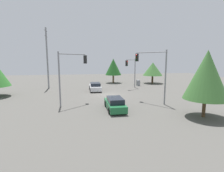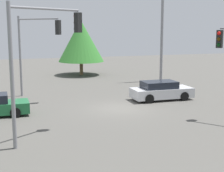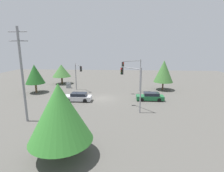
{
  "view_description": "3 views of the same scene",
  "coord_description": "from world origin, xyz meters",
  "px_view_note": "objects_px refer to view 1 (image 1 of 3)",
  "views": [
    {
      "loc": [
        26.64,
        -4.03,
        5.42
      ],
      "look_at": [
        2.21,
        0.21,
        1.7
      ],
      "focal_mm": 28.0,
      "sensor_mm": 36.0,
      "label": 1
    },
    {
      "loc": [
        7.61,
        21.55,
        5.51
      ],
      "look_at": [
        0.5,
        -0.24,
        1.55
      ],
      "focal_mm": 55.0,
      "sensor_mm": 36.0,
      "label": 2
    },
    {
      "loc": [
        3.77,
        -29.91,
        9.02
      ],
      "look_at": [
        1.76,
        -0.05,
        2.34
      ],
      "focal_mm": 28.0,
      "sensor_mm": 36.0,
      "label": 3
    }
  ],
  "objects_px": {
    "sedan_green": "(115,104)",
    "traffic_signal_main": "(132,68)",
    "traffic_signal_aux": "(71,69)",
    "traffic_signal_cross": "(153,67)",
    "sedan_silver": "(95,87)",
    "electrical_cabinet": "(138,83)"
  },
  "relations": [
    {
      "from": "sedan_green",
      "to": "traffic_signal_main",
      "type": "bearing_deg",
      "value": 67.22
    },
    {
      "from": "sedan_silver",
      "to": "traffic_signal_aux",
      "type": "bearing_deg",
      "value": -111.86
    },
    {
      "from": "sedan_green",
      "to": "traffic_signal_cross",
      "type": "relative_size",
      "value": 0.7
    },
    {
      "from": "traffic_signal_cross",
      "to": "traffic_signal_aux",
      "type": "bearing_deg",
      "value": 51.63
    },
    {
      "from": "sedan_green",
      "to": "traffic_signal_main",
      "type": "distance_m",
      "value": 15.64
    },
    {
      "from": "traffic_signal_main",
      "to": "traffic_signal_cross",
      "type": "xyz_separation_m",
      "value": [
        11.44,
        -0.5,
        0.7
      ]
    },
    {
      "from": "traffic_signal_cross",
      "to": "electrical_cabinet",
      "type": "height_order",
      "value": "traffic_signal_cross"
    },
    {
      "from": "sedan_silver",
      "to": "electrical_cabinet",
      "type": "height_order",
      "value": "sedan_silver"
    },
    {
      "from": "sedan_green",
      "to": "traffic_signal_aux",
      "type": "height_order",
      "value": "traffic_signal_aux"
    },
    {
      "from": "sedan_silver",
      "to": "traffic_signal_main",
      "type": "distance_m",
      "value": 7.99
    },
    {
      "from": "sedan_green",
      "to": "traffic_signal_main",
      "type": "height_order",
      "value": "traffic_signal_main"
    },
    {
      "from": "sedan_silver",
      "to": "traffic_signal_cross",
      "type": "distance_m",
      "value": 12.36
    },
    {
      "from": "traffic_signal_main",
      "to": "traffic_signal_cross",
      "type": "height_order",
      "value": "traffic_signal_cross"
    },
    {
      "from": "traffic_signal_aux",
      "to": "electrical_cabinet",
      "type": "distance_m",
      "value": 19.24
    },
    {
      "from": "sedan_green",
      "to": "sedan_silver",
      "type": "xyz_separation_m",
      "value": [
        -12.36,
        -1.2,
        0.03
      ]
    },
    {
      "from": "traffic_signal_aux",
      "to": "electrical_cabinet",
      "type": "xyz_separation_m",
      "value": [
        -13.62,
        13.05,
        -3.78
      ]
    },
    {
      "from": "sedan_green",
      "to": "traffic_signal_aux",
      "type": "relative_size",
      "value": 0.73
    },
    {
      "from": "traffic_signal_aux",
      "to": "sedan_silver",
      "type": "bearing_deg",
      "value": 27.54
    },
    {
      "from": "traffic_signal_aux",
      "to": "traffic_signal_cross",
      "type": "bearing_deg",
      "value": -44.54
    },
    {
      "from": "sedan_green",
      "to": "sedan_silver",
      "type": "height_order",
      "value": "sedan_silver"
    },
    {
      "from": "sedan_green",
      "to": "traffic_signal_cross",
      "type": "xyz_separation_m",
      "value": [
        -2.67,
        5.42,
        3.89
      ]
    },
    {
      "from": "sedan_silver",
      "to": "traffic_signal_main",
      "type": "xyz_separation_m",
      "value": [
        -1.75,
        7.13,
        3.16
      ]
    }
  ]
}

